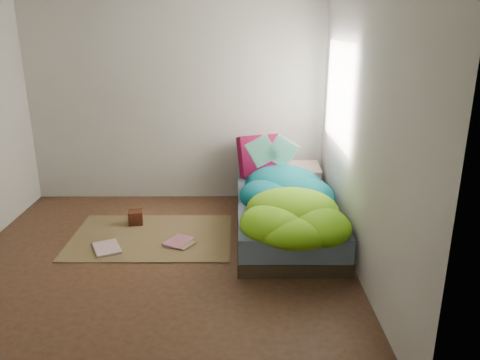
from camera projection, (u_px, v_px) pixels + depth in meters
name	position (u px, v px, depth m)	size (l,w,h in m)	color
ground	(158.00, 263.00, 4.22)	(3.50, 3.50, 0.00)	#3E2718
room_walls	(148.00, 81.00, 3.72)	(3.54, 3.54, 2.62)	#B6B4AD
bed	(285.00, 215.00, 4.86)	(1.00, 2.00, 0.34)	#32291B
duvet	(288.00, 191.00, 4.55)	(0.96, 1.84, 0.34)	#06636A
rug	(152.00, 237.00, 4.74)	(1.60, 1.10, 0.01)	brown
pillow_floral	(297.00, 171.00, 5.56)	(0.54, 0.34, 0.12)	white
pillow_magenta	(259.00, 156.00, 5.51)	(0.49, 0.15, 0.49)	#550521
open_book	(272.00, 143.00, 5.12)	(0.47, 0.10, 0.29)	green
wooden_box	(136.00, 217.00, 5.02)	(0.15, 0.15, 0.15)	black
floor_book_a	(94.00, 250.00, 4.41)	(0.23, 0.32, 0.02)	silver
floor_book_b	(170.00, 240.00, 4.63)	(0.21, 0.28, 0.03)	#C47178
floor_book_c	(172.00, 247.00, 4.48)	(0.20, 0.27, 0.02)	tan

